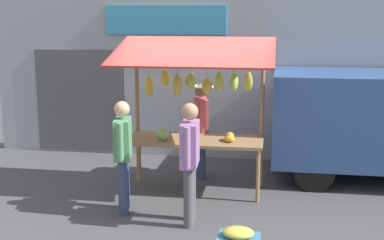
# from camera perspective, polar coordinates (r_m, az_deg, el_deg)

# --- Properties ---
(ground_plane) EXTENTS (40.00, 40.00, 0.00)m
(ground_plane) POSITION_cam_1_polar(r_m,az_deg,el_deg) (8.76, 0.31, -7.65)
(ground_plane) COLOR #424244
(street_backdrop) EXTENTS (9.00, 0.30, 3.40)m
(street_backdrop) POSITION_cam_1_polar(r_m,az_deg,el_deg) (10.52, 1.78, 5.08)
(street_backdrop) COLOR #8C939E
(street_backdrop) RESTS_ON ground
(market_stall) EXTENTS (2.50, 1.46, 2.50)m
(market_stall) POSITION_cam_1_polar(r_m,az_deg,el_deg) (8.44, 0.26, 2.52)
(market_stall) COLOR olive
(market_stall) RESTS_ON ground
(vendor_with_sunhat) EXTENTS (0.43, 0.69, 1.68)m
(vendor_with_sunhat) POSITION_cam_1_polar(r_m,az_deg,el_deg) (9.21, 0.98, -0.27)
(vendor_with_sunhat) COLOR navy
(vendor_with_sunhat) RESTS_ON ground
(shopper_with_ponytail) EXTENTS (0.24, 0.72, 1.70)m
(shopper_with_ponytail) POSITION_cam_1_polar(r_m,az_deg,el_deg) (7.13, -0.24, -3.78)
(shopper_with_ponytail) COLOR #4C4C51
(shopper_with_ponytail) RESTS_ON ground
(shopper_in_striped_shirt) EXTENTS (0.30, 0.69, 1.65)m
(shopper_in_striped_shirt) POSITION_cam_1_polar(r_m,az_deg,el_deg) (7.64, -7.51, -3.11)
(shopper_in_striped_shirt) COLOR navy
(shopper_in_striped_shirt) RESTS_ON ground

